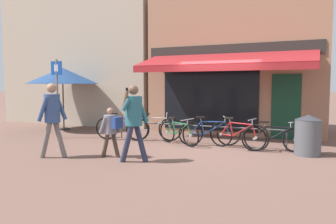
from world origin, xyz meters
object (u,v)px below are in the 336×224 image
at_px(bicycle_purple, 122,128).
at_px(pedestrian_adult, 134,115).
at_px(bicycle_blue, 210,133).
at_px(litter_bin, 308,135).
at_px(pedestrian_child, 111,127).
at_px(bicycle_red, 238,135).
at_px(pedestrian_second_adult, 52,112).
at_px(bicycle_silver, 154,128).
at_px(bicycle_green, 178,133).
at_px(parking_sign, 57,91).
at_px(cafe_parasol, 63,76).
at_px(bicycle_black, 274,138).

xyz_separation_m(bicycle_purple, pedestrian_adult, (1.87, -2.39, 0.68)).
distance_m(bicycle_purple, bicycle_blue, 2.84).
relative_size(bicycle_purple, litter_bin, 1.69).
bearing_deg(pedestrian_child, bicycle_red, -127.72).
bearing_deg(pedestrian_second_adult, bicycle_silver, -118.25).
bearing_deg(bicycle_silver, pedestrian_child, -110.49).
bearing_deg(pedestrian_adult, bicycle_silver, -72.56).
height_order(bicycle_silver, bicycle_green, bicycle_silver).
bearing_deg(pedestrian_second_adult, bicycle_blue, -142.28).
xyz_separation_m(bicycle_purple, bicycle_green, (1.94, 0.03, -0.04)).
distance_m(parking_sign, cafe_parasol, 2.20).
height_order(bicycle_red, bicycle_black, bicycle_red).
bearing_deg(parking_sign, bicycle_green, 8.07).
relative_size(litter_bin, parking_sign, 0.39).
bearing_deg(bicycle_green, bicycle_purple, -155.02).
xyz_separation_m(pedestrian_adult, parking_sign, (-3.98, 1.85, 0.50)).
relative_size(pedestrian_child, litter_bin, 1.19).
bearing_deg(litter_bin, bicycle_blue, 175.24).
distance_m(bicycle_green, parking_sign, 4.27).
distance_m(bicycle_blue, bicycle_red, 0.84).
height_order(bicycle_purple, cafe_parasol, cafe_parasol).
relative_size(litter_bin, cafe_parasol, 0.37).
xyz_separation_m(bicycle_black, pedestrian_second_adult, (-4.76, -2.97, 0.74)).
bearing_deg(bicycle_green, pedestrian_adult, -67.60).
distance_m(bicycle_blue, pedestrian_child, 3.00).
distance_m(bicycle_silver, pedestrian_child, 2.51).
distance_m(bicycle_blue, parking_sign, 5.14).
xyz_separation_m(bicycle_black, pedestrian_adult, (-2.75, -2.55, 0.72)).
xyz_separation_m(bicycle_red, litter_bin, (1.77, -0.11, 0.12)).
relative_size(bicycle_black, parking_sign, 0.65).
height_order(bicycle_blue, bicycle_red, bicycle_red).
bearing_deg(bicycle_black, pedestrian_second_adult, -163.97).
relative_size(bicycle_purple, bicycle_silver, 1.04).
xyz_separation_m(pedestrian_child, pedestrian_second_adult, (-1.26, -0.62, 0.36)).
bearing_deg(bicycle_blue, pedestrian_adult, -135.23).
distance_m(bicycle_red, litter_bin, 1.78).
height_order(bicycle_silver, bicycle_red, bicycle_silver).
bearing_deg(pedestrian_second_adult, litter_bin, -161.13).
distance_m(bicycle_red, pedestrian_adult, 3.18).
bearing_deg(bicycle_green, bicycle_blue, 37.26).
xyz_separation_m(bicycle_green, pedestrian_adult, (-0.07, -2.42, 0.72)).
height_order(bicycle_black, pedestrian_adult, pedestrian_adult).
relative_size(bicycle_purple, pedestrian_second_adult, 0.95).
bearing_deg(bicycle_red, pedestrian_second_adult, -129.28).
distance_m(litter_bin, parking_sign, 7.64).
relative_size(pedestrian_second_adult, parking_sign, 0.70).
bearing_deg(pedestrian_second_adult, cafe_parasol, -58.52).
height_order(bicycle_blue, cafe_parasol, cafe_parasol).
xyz_separation_m(bicycle_red, pedestrian_adult, (-1.80, -2.53, 0.69)).
bearing_deg(cafe_parasol, bicycle_purple, -18.53).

